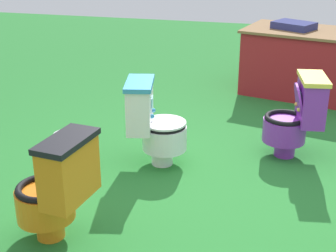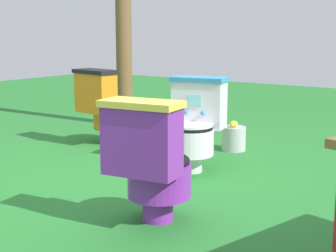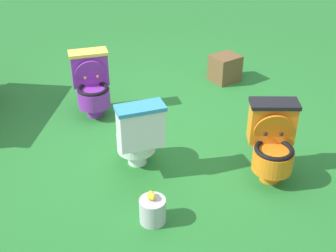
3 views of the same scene
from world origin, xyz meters
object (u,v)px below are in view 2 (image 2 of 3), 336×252
toilet_orange (105,106)px  toilet_purple (151,161)px  wooden_post (124,34)px  lemon_bucket (234,138)px  toilet_white (194,123)px

toilet_orange → toilet_purple: 2.18m
toilet_orange → toilet_purple: same height
wooden_post → lemon_bucket: size_ratio=7.58×
toilet_orange → toilet_purple: size_ratio=1.00×
lemon_bucket → wooden_post: bearing=-103.4°
toilet_white → lemon_bucket: bearing=-97.7°
toilet_orange → toilet_purple: bearing=-33.1°
wooden_post → toilet_orange: bearing=29.9°
toilet_purple → lemon_bucket: toilet_purple is taller
toilet_orange → lemon_bucket: bearing=30.5°
toilet_orange → wooden_post: size_ratio=0.35×
toilet_white → toilet_purple: (1.14, 0.46, 0.00)m
toilet_white → toilet_orange: same height
toilet_white → toilet_purple: bearing=99.6°
toilet_white → toilet_purple: 1.23m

